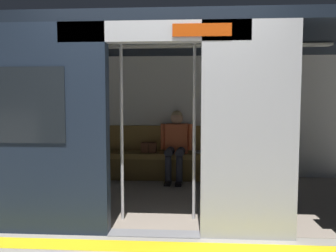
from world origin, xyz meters
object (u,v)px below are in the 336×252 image
at_px(book, 200,152).
at_px(grab_pole_far, 194,128).
at_px(handbag, 149,147).
at_px(train_car, 159,90).
at_px(person_seated, 176,141).
at_px(grab_pole_door, 122,128).
at_px(bench_seat, 169,159).

distance_m(book, grab_pole_far, 2.08).
relative_size(handbag, book, 1.18).
xyz_separation_m(train_car, person_seated, (-0.19, -1.07, -0.83)).
xyz_separation_m(person_seated, grab_pole_door, (0.54, 1.94, 0.38)).
height_order(train_car, grab_pole_door, train_car).
relative_size(train_car, grab_pole_door, 3.01).
distance_m(handbag, grab_pole_door, 2.10).
xyz_separation_m(book, grab_pole_far, (0.14, 1.99, 0.59)).
xyz_separation_m(book, grab_pole_door, (0.96, 2.05, 0.59)).
bearing_deg(book, handbag, -6.55).
height_order(train_car, person_seated, train_car).
relative_size(person_seated, grab_pole_door, 0.56).
xyz_separation_m(handbag, book, (-0.89, -0.02, -0.07)).
relative_size(handbag, grab_pole_door, 0.12).
bearing_deg(person_seated, handbag, -11.06).
bearing_deg(book, grab_pole_far, 78.49).
bearing_deg(train_car, grab_pole_far, 119.88).
height_order(book, grab_pole_door, grab_pole_door).
bearing_deg(person_seated, bench_seat, -21.89).
bearing_deg(grab_pole_door, person_seated, -105.49).
bearing_deg(grab_pole_door, book, -114.93).
distance_m(bench_seat, handbag, 0.40).
bearing_deg(person_seated, train_car, 80.06).
height_order(handbag, grab_pole_door, grab_pole_door).
xyz_separation_m(train_car, grab_pole_door, (0.35, 0.88, -0.45)).
xyz_separation_m(bench_seat, handbag, (0.35, -0.04, 0.19)).
xyz_separation_m(handbag, grab_pole_door, (0.06, 2.04, 0.52)).
height_order(handbag, book, handbag).
height_order(book, grab_pole_far, grab_pole_far).
distance_m(person_seated, handbag, 0.50).
bearing_deg(book, grab_pole_door, 57.47).
bearing_deg(grab_pole_door, grab_pole_far, -175.58).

